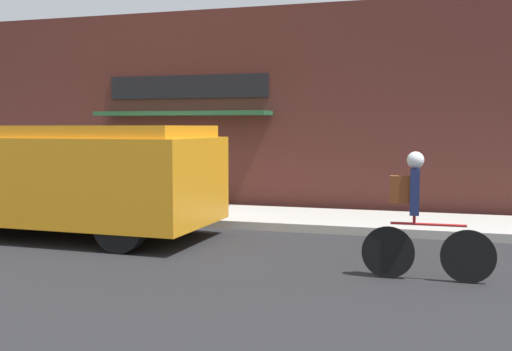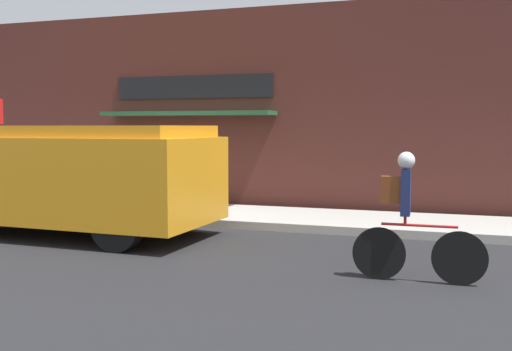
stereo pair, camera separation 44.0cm
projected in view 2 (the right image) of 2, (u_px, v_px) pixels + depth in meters
name	position (u px, v px, depth m)	size (l,w,h in m)	color
ground_plane	(150.00, 224.00, 12.49)	(70.00, 70.00, 0.00)	#232326
sidewalk	(176.00, 213.00, 13.59)	(28.00, 2.36, 0.16)	#ADAAA3
storefront	(202.00, 111.00, 14.83)	(17.01, 0.96, 4.85)	#4C231E
school_bus	(83.00, 177.00, 11.11)	(5.47, 2.94, 2.05)	orange
cyclist	(410.00, 220.00, 7.80)	(1.72, 0.22, 1.71)	black
trash_bin	(134.00, 185.00, 14.80)	(0.48, 0.48, 0.83)	#2D5138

